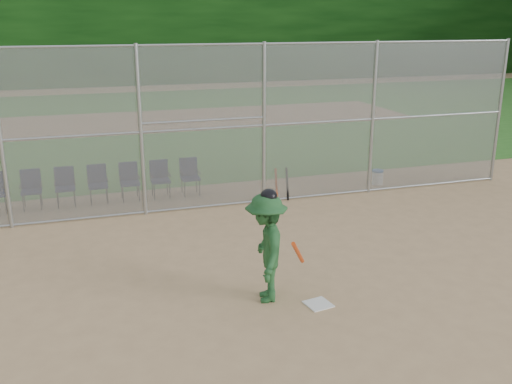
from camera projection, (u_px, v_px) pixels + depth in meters
name	position (u px, v px, depth m)	size (l,w,h in m)	color
ground	(300.00, 294.00, 9.77)	(100.00, 100.00, 0.00)	tan
grass_strip	(154.00, 121.00, 26.17)	(100.00, 100.00, 0.00)	#29661E
dirt_patch_far	(154.00, 121.00, 26.17)	(24.00, 24.00, 0.00)	tan
backstop_fence	(225.00, 125.00, 13.72)	(16.09, 0.09, 4.00)	gray
home_plate	(318.00, 304.00, 9.40)	(0.40, 0.40, 0.02)	silver
batter_at_plate	(266.00, 247.00, 9.33)	(1.10, 1.36, 1.93)	#205227
water_cooler	(377.00, 177.00, 16.15)	(0.33, 0.33, 0.42)	white
spare_bats	(282.00, 184.00, 14.69)	(0.36, 0.23, 0.85)	#D84C14
chair_2	(31.00, 190.00, 13.99)	(0.54, 0.52, 0.96)	#0F1637
chair_3	(65.00, 187.00, 14.22)	(0.54, 0.52, 0.96)	#0F1637
chair_4	(98.00, 185.00, 14.45)	(0.54, 0.52, 0.96)	#0F1637
chair_5	(130.00, 182.00, 14.68)	(0.54, 0.52, 0.96)	#0F1637
chair_6	(161.00, 180.00, 14.91)	(0.54, 0.52, 0.96)	#0F1637
chair_7	(190.00, 177.00, 15.14)	(0.54, 0.52, 0.96)	#0F1637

